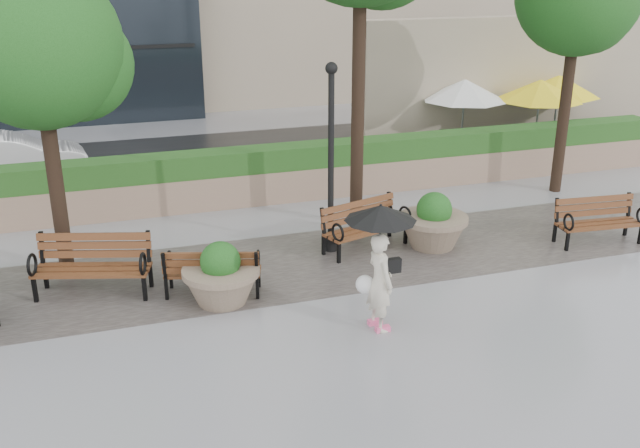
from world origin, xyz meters
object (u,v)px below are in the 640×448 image
object	(u,v)px
pedestrian	(380,255)
planter_left	(221,279)
bench_4	(598,230)
bench_3	(365,236)
bench_1	(94,278)
bench_2	(213,280)
car_right	(10,158)
planter_right	(433,226)
lamppost	(331,172)

from	to	relation	value
pedestrian	planter_left	bearing A→B (deg)	46.96
bench_4	bench_3	bearing A→B (deg)	171.28
bench_1	pedestrian	xyz separation A→B (m)	(4.36, -2.69, 0.96)
bench_2	pedestrian	size ratio (longest dim) A/B	0.86
bench_3	pedestrian	world-z (taller)	pedestrian
planter_left	car_right	distance (m)	9.69
bench_1	bench_3	xyz separation A→B (m)	(5.37, 0.45, -0.03)
bench_4	pedestrian	size ratio (longest dim) A/B	0.88
bench_3	planter_right	world-z (taller)	planter_right
bench_3	lamppost	bearing A→B (deg)	148.78
planter_left	planter_right	distance (m)	4.80
bench_3	car_right	size ratio (longest dim) A/B	0.50
bench_1	lamppost	xyz separation A→B (m)	(4.68, 0.63, 1.36)
bench_1	bench_2	distance (m)	2.13
bench_3	pedestrian	xyz separation A→B (m)	(-1.01, -3.14, 0.98)
bench_2	lamppost	size ratio (longest dim) A/B	0.47
car_right	bench_4	bearing A→B (deg)	-132.15
bench_4	planter_left	xyz separation A→B (m)	(-8.04, -0.27, 0.16)
bench_4	car_right	distance (m)	14.78
car_right	pedestrian	size ratio (longest dim) A/B	1.89
bench_1	planter_right	xyz separation A→B (m)	(6.76, 0.15, 0.14)
car_right	pedestrian	bearing A→B (deg)	-155.95
pedestrian	lamppost	bearing A→B (deg)	-12.01
bench_3	planter_left	size ratio (longest dim) A/B	1.46
bench_4	planter_right	size ratio (longest dim) A/B	1.31
lamppost	bench_1	bearing A→B (deg)	-172.36
bench_1	planter_left	world-z (taller)	planter_left
bench_4	lamppost	bearing A→B (deg)	171.31
bench_1	planter_left	xyz separation A→B (m)	(2.11, -1.02, 0.12)
planter_right	car_right	world-z (taller)	car_right
bench_1	car_right	size ratio (longest dim) A/B	0.54
bench_2	bench_4	distance (m)	8.12
planter_left	lamppost	world-z (taller)	lamppost
bench_2	planter_right	distance (m)	4.80
bench_2	lamppost	xyz separation A→B (m)	(2.65, 1.27, 1.41)
bench_2	planter_right	world-z (taller)	planter_right
car_right	pedestrian	distance (m)	12.23
bench_2	bench_4	bearing A→B (deg)	-164.02
bench_2	bench_3	distance (m)	3.52
lamppost	bench_4	bearing A→B (deg)	-14.13
bench_1	planter_left	distance (m)	2.34
bench_2	lamppost	bearing A→B (deg)	-137.70
bench_3	lamppost	size ratio (longest dim) A/B	0.51
lamppost	car_right	world-z (taller)	lamppost
planter_left	pedestrian	size ratio (longest dim) A/B	0.64
bench_3	lamppost	world-z (taller)	lamppost
bench_1	pedestrian	distance (m)	5.21
bench_1	planter_right	bearing A→B (deg)	17.83
bench_1	bench_4	size ratio (longest dim) A/B	1.16
planter_right	pedestrian	bearing A→B (deg)	-130.28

